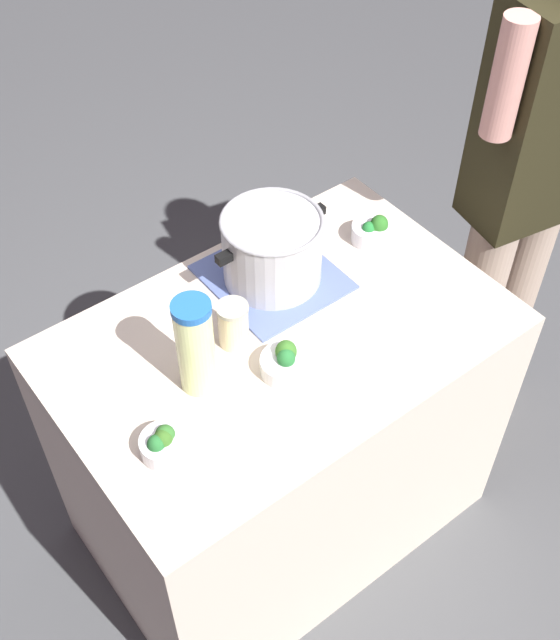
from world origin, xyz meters
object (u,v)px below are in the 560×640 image
object	(u,v)px
mason_jar	(233,324)
broccoli_bowl_back	(285,362)
lemonade_pitcher	(195,346)
broccoli_bowl_front	(164,444)
person_cook	(527,191)
broccoli_bowl_center	(372,231)
cooking_pot	(272,248)

from	to	relation	value
mason_jar	broccoli_bowl_back	bearing A→B (deg)	-73.43
lemonade_pitcher	broccoli_bowl_front	xyz separation A→B (m)	(-0.17, -0.11, -0.10)
person_cook	mason_jar	bearing A→B (deg)	173.63
mason_jar	lemonade_pitcher	bearing A→B (deg)	-158.14
broccoli_bowl_front	broccoli_bowl_center	world-z (taller)	broccoli_bowl_center
cooking_pot	person_cook	bearing A→B (deg)	-17.36
lemonade_pitcher	person_cook	size ratio (longest dim) A/B	0.15
mason_jar	broccoli_bowl_front	world-z (taller)	mason_jar
broccoli_bowl_front	person_cook	xyz separation A→B (m)	(1.24, 0.07, 0.05)
broccoli_bowl_front	person_cook	size ratio (longest dim) A/B	0.06
broccoli_bowl_front	mason_jar	bearing A→B (deg)	29.00
person_cook	broccoli_bowl_front	bearing A→B (deg)	-176.98
mason_jar	broccoli_bowl_center	xyz separation A→B (m)	(0.52, 0.08, -0.03)
cooking_pot	broccoli_bowl_center	bearing A→B (deg)	-8.31
lemonade_pitcher	cooking_pot	bearing A→B (deg)	26.95
cooking_pot	lemonade_pitcher	world-z (taller)	lemonade_pitcher
broccoli_bowl_back	broccoli_bowl_center	bearing A→B (deg)	25.26
broccoli_bowl_center	person_cook	world-z (taller)	person_cook
broccoli_bowl_center	person_cook	bearing A→B (deg)	-23.64
cooking_pot	broccoli_bowl_back	bearing A→B (deg)	-121.62
broccoli_bowl_front	broccoli_bowl_center	distance (m)	0.86
cooking_pot	broccoli_bowl_front	distance (m)	0.60
lemonade_pitcher	broccoli_bowl_back	size ratio (longest dim) A/B	2.23
broccoli_bowl_back	person_cook	size ratio (longest dim) A/B	0.07
lemonade_pitcher	broccoli_bowl_center	xyz separation A→B (m)	(0.66, 0.13, -0.10)
mason_jar	broccoli_bowl_back	distance (m)	0.16
lemonade_pitcher	mason_jar	size ratio (longest dim) A/B	2.12
broccoli_bowl_center	person_cook	size ratio (longest dim) A/B	0.06
broccoli_bowl_center	broccoli_bowl_back	world-z (taller)	same
lemonade_pitcher	broccoli_bowl_front	bearing A→B (deg)	-145.68
person_cook	lemonade_pitcher	bearing A→B (deg)	177.42
lemonade_pitcher	broccoli_bowl_back	distance (m)	0.23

